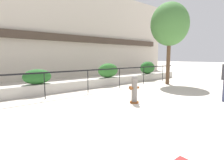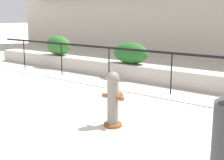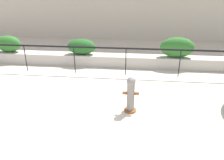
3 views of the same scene
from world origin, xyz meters
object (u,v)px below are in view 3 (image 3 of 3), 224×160
hedge_bush_0 (8,44)px  hedge_bush_2 (177,47)px  hedge_bush_1 (81,47)px  fire_hydrant (131,94)px

hedge_bush_0 → hedge_bush_2: 7.84m
hedge_bush_2 → hedge_bush_1: bearing=180.0°
hedge_bush_1 → hedge_bush_2: 4.28m
fire_hydrant → hedge_bush_0: bearing=146.2°
hedge_bush_1 → hedge_bush_2: bearing=0.0°
hedge_bush_1 → fire_hydrant: size_ratio=1.22×
hedge_bush_0 → hedge_bush_1: size_ratio=0.94×
hedge_bush_0 → hedge_bush_1: (3.56, 0.00, -0.03)m
hedge_bush_0 → hedge_bush_2: size_ratio=0.83×
hedge_bush_0 → fire_hydrant: bearing=-33.8°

